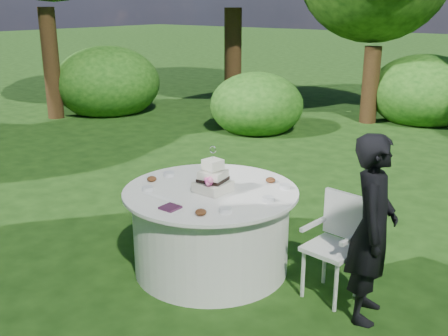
{
  "coord_description": "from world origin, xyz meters",
  "views": [
    {
      "loc": [
        2.77,
        -3.38,
        2.36
      ],
      "look_at": [
        0.15,
        0.0,
        1.0
      ],
      "focal_mm": 42.0,
      "sensor_mm": 36.0,
      "label": 1
    }
  ],
  "objects_px": {
    "napkins": "(170,208)",
    "chair": "(337,237)",
    "guest": "(372,229)",
    "cake": "(213,180)",
    "table": "(211,229)"
  },
  "relations": [
    {
      "from": "napkins",
      "to": "chair",
      "type": "bearing_deg",
      "value": 37.78
    },
    {
      "from": "chair",
      "to": "napkins",
      "type": "bearing_deg",
      "value": -142.22
    },
    {
      "from": "napkins",
      "to": "guest",
      "type": "xyz_separation_m",
      "value": [
        1.42,
        0.7,
        -0.04
      ]
    },
    {
      "from": "napkins",
      "to": "guest",
      "type": "bearing_deg",
      "value": 26.13
    },
    {
      "from": "napkins",
      "to": "cake",
      "type": "height_order",
      "value": "cake"
    },
    {
      "from": "chair",
      "to": "table",
      "type": "bearing_deg",
      "value": -165.47
    },
    {
      "from": "cake",
      "to": "chair",
      "type": "bearing_deg",
      "value": 16.9
    },
    {
      "from": "guest",
      "to": "table",
      "type": "distance_m",
      "value": 1.49
    },
    {
      "from": "cake",
      "to": "guest",
      "type": "bearing_deg",
      "value": 7.4
    },
    {
      "from": "napkins",
      "to": "table",
      "type": "height_order",
      "value": "napkins"
    },
    {
      "from": "guest",
      "to": "chair",
      "type": "relative_size",
      "value": 1.68
    },
    {
      "from": "table",
      "to": "cake",
      "type": "bearing_deg",
      "value": -32.27
    },
    {
      "from": "cake",
      "to": "chair",
      "type": "xyz_separation_m",
      "value": [
        1.05,
        0.32,
        -0.37
      ]
    },
    {
      "from": "table",
      "to": "cake",
      "type": "relative_size",
      "value": 3.78
    },
    {
      "from": "table",
      "to": "chair",
      "type": "relative_size",
      "value": 1.78
    }
  ]
}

